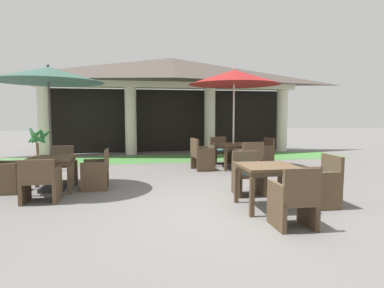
% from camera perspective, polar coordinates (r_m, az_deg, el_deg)
% --- Properties ---
extents(ground_plane, '(60.00, 60.00, 0.00)m').
position_cam_1_polar(ground_plane, '(5.62, 6.79, -11.48)').
color(ground_plane, slate).
extents(background_pavilion, '(11.04, 2.47, 3.91)m').
position_cam_1_polar(background_pavilion, '(13.57, -3.80, 11.01)').
color(background_pavilion, beige).
rests_on(background_pavilion, ground).
extents(lawn_strip, '(12.84, 2.13, 0.01)m').
position_cam_1_polar(lawn_strip, '(11.96, -2.75, -2.53)').
color(lawn_strip, '#47843D').
rests_on(lawn_strip, ground).
extents(patio_table_near_foreground, '(0.91, 0.91, 0.72)m').
position_cam_1_polar(patio_table_near_foreground, '(7.44, -23.52, -2.92)').
color(patio_table_near_foreground, brown).
rests_on(patio_table_near_foreground, ground).
extents(patio_umbrella_near_foreground, '(2.26, 2.26, 2.65)m').
position_cam_1_polar(patio_umbrella_near_foreground, '(7.42, -24.03, 10.87)').
color(patio_umbrella_near_foreground, '#2D2D2D').
rests_on(patio_umbrella_near_foreground, ground).
extents(patio_chair_near_foreground_east, '(0.55, 0.61, 0.85)m').
position_cam_1_polar(patio_chair_near_foreground_east, '(7.33, -16.41, -4.56)').
color(patio_chair_near_foreground_east, brown).
rests_on(patio_chair_near_foreground_east, ground).
extents(patio_chair_near_foreground_west, '(0.53, 0.55, 0.93)m').
position_cam_1_polar(patio_chair_near_foreground_west, '(7.73, -30.15, -4.38)').
color(patio_chair_near_foreground_west, brown).
rests_on(patio_chair_near_foreground_west, ground).
extents(patio_chair_near_foreground_south, '(0.63, 0.59, 0.82)m').
position_cam_1_polar(patio_chair_near_foreground_south, '(6.60, -25.19, -5.92)').
color(patio_chair_near_foreground_south, brown).
rests_on(patio_chair_near_foreground_south, ground).
extents(patio_chair_near_foreground_north, '(0.54, 0.54, 0.85)m').
position_cam_1_polar(patio_chair_near_foreground_north, '(8.36, -22.10, -3.49)').
color(patio_chair_near_foreground_north, brown).
rests_on(patio_chair_near_foreground_north, ground).
extents(patio_table_mid_left, '(1.05, 1.05, 0.74)m').
position_cam_1_polar(patio_table_mid_left, '(9.79, 7.30, -0.52)').
color(patio_table_mid_left, brown).
rests_on(patio_table_mid_left, ground).
extents(patio_umbrella_mid_left, '(2.70, 2.70, 2.99)m').
position_cam_1_polar(patio_umbrella_mid_left, '(9.80, 7.44, 11.48)').
color(patio_umbrella_mid_left, '#2D2D2D').
rests_on(patio_umbrella_mid_left, ground).
extents(patio_chair_mid_left_west, '(0.62, 0.69, 0.92)m').
position_cam_1_polar(patio_chair_mid_left_west, '(9.43, 1.64, -2.05)').
color(patio_chair_mid_left_west, brown).
rests_on(patio_chair_mid_left_west, ground).
extents(patio_chair_mid_left_east, '(0.60, 0.64, 0.90)m').
position_cam_1_polar(patio_chair_mid_left_east, '(10.28, 12.42, -1.54)').
color(patio_chair_mid_left_east, brown).
rests_on(patio_chair_mid_left_east, ground).
extents(patio_chair_mid_left_north, '(0.64, 0.58, 0.87)m').
position_cam_1_polar(patio_chair_mid_left_north, '(10.74, 4.98, -1.33)').
color(patio_chair_mid_left_north, brown).
rests_on(patio_chair_mid_left_north, ground).
extents(patio_chair_mid_left_south, '(0.69, 0.62, 0.89)m').
position_cam_1_polar(patio_chair_mid_left_south, '(8.91, 10.05, -2.50)').
color(patio_chair_mid_left_south, brown).
rests_on(patio_chair_mid_left_south, ground).
extents(patio_table_mid_right, '(0.94, 0.94, 0.75)m').
position_cam_1_polar(patio_table_mid_right, '(5.70, 13.17, -4.67)').
color(patio_table_mid_right, brown).
rests_on(patio_table_mid_right, ground).
extents(patio_chair_mid_right_south, '(0.57, 0.58, 0.89)m').
position_cam_1_polar(patio_chair_mid_right_south, '(4.87, 17.55, -9.42)').
color(patio_chair_mid_right_south, brown).
rests_on(patio_chair_mid_right_south, ground).
extents(patio_chair_mid_right_east, '(0.58, 0.65, 0.90)m').
position_cam_1_polar(patio_chair_mid_right_east, '(6.18, 21.70, -6.28)').
color(patio_chair_mid_right_east, brown).
rests_on(patio_chair_mid_right_east, ground).
extents(patio_chair_mid_right_north, '(0.59, 0.56, 0.86)m').
position_cam_1_polar(patio_chair_mid_right_north, '(6.65, 9.91, -5.32)').
color(patio_chair_mid_right_north, brown).
rests_on(patio_chair_mid_right_north, ground).
extents(potted_palm_left_edge, '(0.68, 0.69, 1.28)m').
position_cam_1_polar(potted_palm_left_edge, '(10.08, -25.51, -1.91)').
color(potted_palm_left_edge, '#995638').
rests_on(potted_palm_left_edge, ground).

